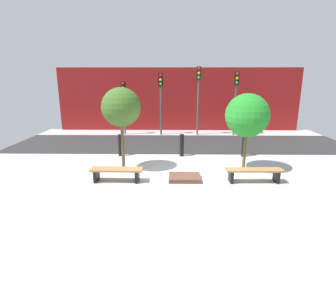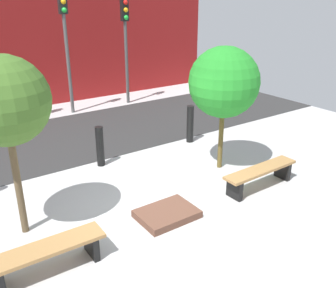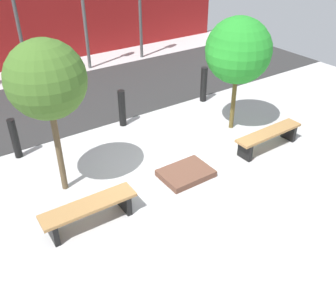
% 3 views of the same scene
% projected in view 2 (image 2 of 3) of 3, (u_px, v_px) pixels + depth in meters
% --- Properties ---
extents(ground_plane, '(18.00, 18.00, 0.00)m').
position_uv_depth(ground_plane, '(158.00, 210.00, 7.47)').
color(ground_plane, '#AFAFAF').
extents(road_strip, '(18.00, 4.20, 0.01)m').
position_uv_depth(road_strip, '(67.00, 138.00, 11.21)').
color(road_strip, '#2B2B2B').
rests_on(road_strip, ground).
extents(building_facade, '(16.20, 0.50, 4.17)m').
position_uv_depth(building_facade, '(20.00, 51.00, 13.54)').
color(building_facade, maroon).
rests_on(building_facade, ground).
extents(bench_left, '(1.79, 0.47, 0.47)m').
position_uv_depth(bench_left, '(47.00, 254.00, 5.69)').
color(bench_left, black).
rests_on(bench_left, ground).
extents(bench_right, '(1.93, 0.42, 0.47)m').
position_uv_depth(bench_right, '(260.00, 174.00, 8.20)').
color(bench_right, black).
rests_on(bench_right, ground).
extents(planter_bed, '(1.11, 0.82, 0.14)m').
position_uv_depth(planter_bed, '(167.00, 214.00, 7.20)').
color(planter_bed, brown).
rests_on(planter_bed, ground).
extents(tree_behind_left_bench, '(1.47, 1.47, 3.17)m').
position_uv_depth(tree_behind_left_bench, '(4.00, 102.00, 5.91)').
color(tree_behind_left_bench, brown).
rests_on(tree_behind_left_bench, ground).
extents(tree_behind_right_bench, '(1.64, 1.64, 2.96)m').
position_uv_depth(tree_behind_right_bench, '(224.00, 83.00, 8.54)').
color(tree_behind_right_bench, brown).
rests_on(tree_behind_right_bench, ground).
extents(bollard_left, '(0.19, 0.19, 1.02)m').
position_uv_depth(bollard_left, '(100.00, 146.00, 9.24)').
color(bollard_left, black).
rests_on(bollard_left, ground).
extents(bollard_center, '(0.20, 0.20, 1.08)m').
position_uv_depth(bollard_center, '(190.00, 124.00, 10.73)').
color(bollard_center, black).
rests_on(bollard_center, ground).
extents(traffic_light_mid_east, '(0.28, 0.27, 4.17)m').
position_uv_depth(traffic_light_mid_east, '(65.00, 31.00, 12.58)').
color(traffic_light_mid_east, '#515151').
rests_on(traffic_light_mid_east, ground).
extents(traffic_light_east, '(0.28, 0.27, 3.86)m').
position_uv_depth(traffic_light_east, '(126.00, 33.00, 13.87)').
color(traffic_light_east, '#484848').
rests_on(traffic_light_east, ground).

